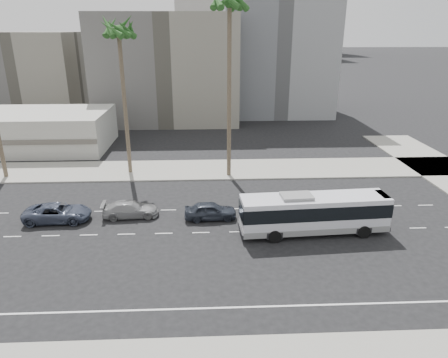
{
  "coord_description": "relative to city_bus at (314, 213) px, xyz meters",
  "views": [
    {
      "loc": [
        -5.44,
        -29.25,
        15.52
      ],
      "look_at": [
        -3.95,
        4.0,
        3.13
      ],
      "focal_mm": 32.43,
      "sensor_mm": 36.0,
      "label": 1
    }
  ],
  "objects": [
    {
      "name": "midrise_beige_west",
      "position": [
        -15.05,
        45.34,
        7.22
      ],
      "size": [
        24.0,
        18.0,
        18.0
      ],
      "primitive_type": "cube",
      "color": "#625F5A",
      "rests_on": "ground"
    },
    {
      "name": "car_b",
      "position": [
        -15.23,
        3.67,
        -1.07
      ],
      "size": [
        2.31,
        4.98,
        1.41
      ],
      "primitive_type": "imported",
      "rotation": [
        0.0,
        0.0,
        1.64
      ],
      "color": "gray",
      "rests_on": "ground"
    },
    {
      "name": "sidewalk_north",
      "position": [
        -3.05,
        15.84,
        -1.7
      ],
      "size": [
        120.0,
        7.0,
        0.15
      ],
      "primitive_type": "cube",
      "color": "gray",
      "rests_on": "ground"
    },
    {
      "name": "car_a",
      "position": [
        -8.24,
        2.9,
        -1.01
      ],
      "size": [
        1.99,
        4.55,
        1.52
      ],
      "primitive_type": "imported",
      "rotation": [
        0.0,
        0.0,
        1.61
      ],
      "color": "#2A303B",
      "rests_on": "ground"
    },
    {
      "name": "city_bus",
      "position": [
        0.0,
        0.0,
        0.0
      ],
      "size": [
        11.92,
        3.38,
        3.38
      ],
      "rotation": [
        0.0,
        0.0,
        0.06
      ],
      "color": "silver",
      "rests_on": "ground"
    },
    {
      "name": "palm_mid",
      "position": [
        -17.25,
        15.21,
        13.23
      ],
      "size": [
        5.4,
        5.4,
        16.68
      ],
      "rotation": [
        0.0,
        0.0,
        0.38
      ],
      "color": "brown",
      "rests_on": "ground"
    },
    {
      "name": "midrise_beige_far",
      "position": [
        -41.05,
        50.34,
        5.72
      ],
      "size": [
        18.0,
        16.0,
        15.0
      ],
      "primitive_type": "cube",
      "color": "#625F5A",
      "rests_on": "ground"
    },
    {
      "name": "car_c",
      "position": [
        -21.31,
        3.07,
        -1.01
      ],
      "size": [
        2.73,
        5.62,
        1.54
      ],
      "primitive_type": "imported",
      "rotation": [
        0.0,
        0.0,
        1.6
      ],
      "color": "#3A4154",
      "rests_on": "ground"
    },
    {
      "name": "ground",
      "position": [
        -3.05,
        0.34,
        -1.78
      ],
      "size": [
        700.0,
        700.0,
        0.0
      ],
      "primitive_type": "plane",
      "color": "black",
      "rests_on": "ground"
    },
    {
      "name": "midrise_gray_center",
      "position": [
        4.95,
        52.34,
        11.22
      ],
      "size": [
        20.0,
        20.0,
        26.0
      ],
      "primitive_type": "cube",
      "color": "slate",
      "rests_on": "ground"
    },
    {
      "name": "commercial_low",
      "position": [
        -33.05,
        26.33,
        0.72
      ],
      "size": [
        22.0,
        12.16,
        5.0
      ],
      "color": "#ADABA2",
      "rests_on": "ground"
    },
    {
      "name": "highrise_far",
      "position": [
        66.95,
        260.34,
        28.22
      ],
      "size": [
        22.0,
        22.0,
        60.0
      ],
      "primitive_type": "cube",
      "color": "slate",
      "rests_on": "ground"
    },
    {
      "name": "palm_near",
      "position": [
        -6.04,
        13.73,
        15.75
      ],
      "size": [
        5.76,
        5.76,
        19.35
      ],
      "rotation": [
        0.0,
        0.0,
        -0.03
      ],
      "color": "brown",
      "rests_on": "ground"
    }
  ]
}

